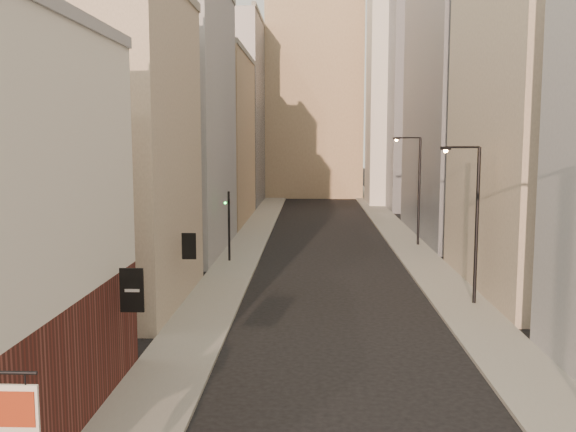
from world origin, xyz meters
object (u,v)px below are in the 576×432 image
object	(u,v)px
traffic_light_left	(229,214)
clock_tower	(314,78)
streetlamp_mid	(473,216)
streetlamp_far	(416,184)
white_tower	(400,60)

from	to	relation	value
traffic_light_left	clock_tower	bearing A→B (deg)	-116.78
streetlamp_mid	traffic_light_left	bearing A→B (deg)	128.83
traffic_light_left	streetlamp_mid	bearing A→B (deg)	121.02
streetlamp_mid	traffic_light_left	size ratio (longest dim) A/B	1.65
streetlamp_far	traffic_light_left	world-z (taller)	streetlamp_far
clock_tower	white_tower	bearing A→B (deg)	-51.84
clock_tower	streetlamp_mid	distance (m)	67.65
clock_tower	streetlamp_far	xyz separation A→B (m)	(8.04, -47.46, -12.63)
streetlamp_mid	clock_tower	bearing A→B (deg)	84.22
white_tower	streetlamp_far	world-z (taller)	white_tower
streetlamp_far	streetlamp_mid	bearing A→B (deg)	-97.28
streetlamp_mid	traffic_light_left	distance (m)	17.94
white_tower	traffic_light_left	size ratio (longest dim) A/B	8.30
streetlamp_mid	traffic_light_left	xyz separation A→B (m)	(-14.01, 11.14, -1.26)
white_tower	traffic_light_left	distance (m)	46.72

